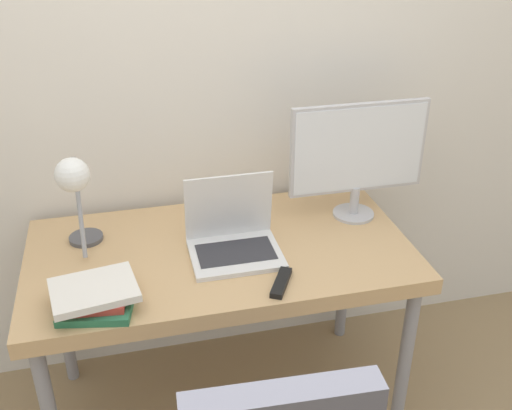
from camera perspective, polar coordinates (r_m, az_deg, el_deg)
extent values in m
cube|color=silver|center=(2.36, -5.78, 12.35)|extent=(8.00, 0.05, 2.60)
cube|color=tan|center=(2.20, -3.42, -4.75)|extent=(1.38, 0.74, 0.06)
cylinder|color=gray|center=(2.38, 13.94, -14.53)|extent=(0.05, 0.05, 0.72)
cylinder|color=gray|center=(2.67, -18.04, -9.71)|extent=(0.05, 0.05, 0.72)
cylinder|color=gray|center=(2.81, 8.43, -6.36)|extent=(0.05, 0.05, 0.72)
cube|color=silver|center=(2.13, -1.95, -4.71)|extent=(0.32, 0.26, 0.02)
cube|color=#2D2D33|center=(2.12, -1.95, -4.48)|extent=(0.27, 0.15, 0.00)
cube|color=silver|center=(2.15, -2.61, -0.08)|extent=(0.32, 0.04, 0.26)
cube|color=black|center=(2.15, -2.60, -0.11)|extent=(0.29, 0.03, 0.22)
cylinder|color=#B7B7BC|center=(2.42, 9.25, -0.82)|extent=(0.16, 0.16, 0.01)
cylinder|color=#B7B7BC|center=(2.39, 9.36, 0.47)|extent=(0.04, 0.04, 0.11)
cube|color=#B7B7BC|center=(2.30, 9.74, 5.36)|extent=(0.54, 0.02, 0.35)
cube|color=silver|center=(2.29, 9.86, 5.24)|extent=(0.51, 0.00, 0.33)
cylinder|color=#4C4C51|center=(2.31, -15.87, -3.03)|extent=(0.12, 0.12, 0.02)
cylinder|color=#99999E|center=(2.16, -16.46, -0.23)|extent=(0.02, 0.16, 0.33)
sphere|color=white|center=(2.03, -17.11, 2.77)|extent=(0.11, 0.11, 0.11)
cube|color=#286B47|center=(1.94, -14.93, -9.37)|extent=(0.25, 0.21, 0.03)
cube|color=#B2382D|center=(1.92, -14.97, -8.82)|extent=(0.19, 0.14, 0.03)
cube|color=silver|center=(1.93, -15.19, -7.82)|extent=(0.29, 0.24, 0.02)
cube|color=black|center=(1.98, 2.42, -7.40)|extent=(0.11, 0.16, 0.02)
ellipsoid|color=white|center=(1.96, -13.41, -8.34)|extent=(0.16, 0.11, 0.04)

